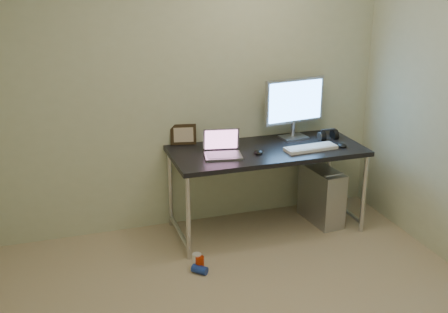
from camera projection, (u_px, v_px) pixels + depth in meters
wall_back at (188, 87)px, 4.77m from camera, size 3.50×0.02×2.50m
desk at (267, 157)px, 4.81m from camera, size 1.65×0.72×0.75m
tower_computer at (321, 195)px, 5.09m from camera, size 0.26×0.50×0.54m
cable_a at (302, 169)px, 5.32m from camera, size 0.01×0.16×0.69m
cable_b at (311, 170)px, 5.34m from camera, size 0.02×0.11×0.71m
can_red at (200, 264)px, 4.32m from camera, size 0.08×0.08×0.12m
can_white at (197, 261)px, 4.34m from camera, size 0.10×0.10×0.13m
can_blue at (200, 269)px, 4.29m from camera, size 0.13×0.13×0.07m
laptop at (222, 149)px, 4.61m from camera, size 0.34×0.30×0.21m
monitor at (295, 104)px, 4.97m from camera, size 0.58×0.20×0.55m
keyboard at (311, 148)px, 4.76m from camera, size 0.46×0.18×0.03m
mouse_right at (342, 144)px, 4.83m from camera, size 0.09×0.13×0.04m
mouse_left at (258, 151)px, 4.66m from camera, size 0.10×0.13×0.04m
headphones at (328, 136)px, 5.03m from camera, size 0.17×0.11×0.12m
picture_frame at (183, 134)px, 4.87m from camera, size 0.23×0.11×0.18m
webcam at (216, 134)px, 4.85m from camera, size 0.05×0.04×0.13m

